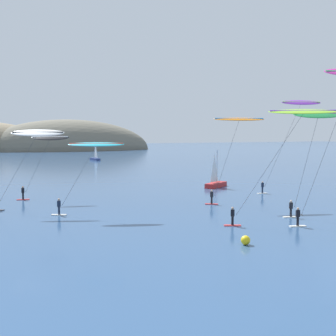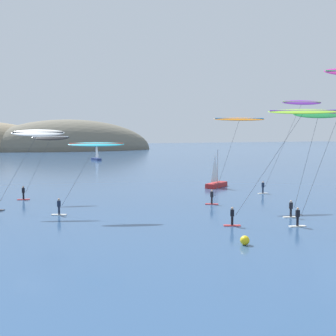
{
  "view_description": "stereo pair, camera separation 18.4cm",
  "coord_description": "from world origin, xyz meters",
  "px_view_note": "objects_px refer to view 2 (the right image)",
  "views": [
    {
      "loc": [
        -21.69,
        -15.11,
        8.27
      ],
      "look_at": [
        -2.53,
        25.34,
        4.54
      ],
      "focal_mm": 45.0,
      "sensor_mm": 36.0,
      "label": 1
    },
    {
      "loc": [
        -21.52,
        -15.19,
        8.27
      ],
      "look_at": [
        -2.53,
        25.34,
        4.54
      ],
      "focal_mm": 45.0,
      "sensor_mm": 36.0,
      "label": 2
    }
  ],
  "objects_px": {
    "kitesurfer_black": "(48,142)",
    "kitesurfer_lime": "(299,118)",
    "kitesurfer_purple": "(298,110)",
    "kitesurfer_green": "(316,122)",
    "kitesurfer_orange": "(237,126)",
    "kitesurfer_cyan": "(93,150)",
    "sailboat_near": "(217,183)",
    "kitesurfer_white": "(35,138)",
    "sailboat_far": "(96,158)",
    "marker_buoy": "(245,240)"
  },
  "relations": [
    {
      "from": "sailboat_far",
      "to": "kitesurfer_white",
      "type": "bearing_deg",
      "value": -109.73
    },
    {
      "from": "kitesurfer_green",
      "to": "kitesurfer_black",
      "type": "bearing_deg",
      "value": 132.99
    },
    {
      "from": "kitesurfer_purple",
      "to": "kitesurfer_black",
      "type": "distance_m",
      "value": 33.32
    },
    {
      "from": "kitesurfer_white",
      "to": "kitesurfer_orange",
      "type": "distance_m",
      "value": 22.57
    },
    {
      "from": "kitesurfer_purple",
      "to": "kitesurfer_green",
      "type": "relative_size",
      "value": 1.21
    },
    {
      "from": "kitesurfer_purple",
      "to": "kitesurfer_green",
      "type": "xyz_separation_m",
      "value": [
        -10.32,
        -13.86,
        -2.08
      ]
    },
    {
      "from": "kitesurfer_purple",
      "to": "marker_buoy",
      "type": "relative_size",
      "value": 18.31
    },
    {
      "from": "kitesurfer_cyan",
      "to": "marker_buoy",
      "type": "height_order",
      "value": "kitesurfer_cyan"
    },
    {
      "from": "sailboat_far",
      "to": "kitesurfer_lime",
      "type": "distance_m",
      "value": 97.96
    },
    {
      "from": "sailboat_near",
      "to": "kitesurfer_white",
      "type": "distance_m",
      "value": 29.98
    },
    {
      "from": "sailboat_near",
      "to": "marker_buoy",
      "type": "distance_m",
      "value": 33.65
    },
    {
      "from": "kitesurfer_orange",
      "to": "kitesurfer_lime",
      "type": "height_order",
      "value": "kitesurfer_lime"
    },
    {
      "from": "kitesurfer_purple",
      "to": "kitesurfer_black",
      "type": "height_order",
      "value": "kitesurfer_purple"
    },
    {
      "from": "marker_buoy",
      "to": "sailboat_near",
      "type": "bearing_deg",
      "value": 61.65
    },
    {
      "from": "kitesurfer_green",
      "to": "kitesurfer_cyan",
      "type": "bearing_deg",
      "value": 150.59
    },
    {
      "from": "sailboat_near",
      "to": "kitesurfer_green",
      "type": "height_order",
      "value": "kitesurfer_green"
    },
    {
      "from": "sailboat_near",
      "to": "kitesurfer_lime",
      "type": "relative_size",
      "value": 0.55
    },
    {
      "from": "kitesurfer_cyan",
      "to": "kitesurfer_green",
      "type": "height_order",
      "value": "kitesurfer_green"
    },
    {
      "from": "sailboat_far",
      "to": "kitesurfer_orange",
      "type": "height_order",
      "value": "kitesurfer_orange"
    },
    {
      "from": "sailboat_near",
      "to": "kitesurfer_cyan",
      "type": "relative_size",
      "value": 0.77
    },
    {
      "from": "sailboat_far",
      "to": "kitesurfer_cyan",
      "type": "xyz_separation_m",
      "value": [
        -23.17,
        -83.58,
        5.96
      ]
    },
    {
      "from": "kitesurfer_white",
      "to": "kitesurfer_lime",
      "type": "height_order",
      "value": "kitesurfer_lime"
    },
    {
      "from": "kitesurfer_purple",
      "to": "kitesurfer_lime",
      "type": "bearing_deg",
      "value": -132.03
    },
    {
      "from": "sailboat_near",
      "to": "kitesurfer_lime",
      "type": "height_order",
      "value": "kitesurfer_lime"
    },
    {
      "from": "kitesurfer_black",
      "to": "marker_buoy",
      "type": "relative_size",
      "value": 11.66
    },
    {
      "from": "kitesurfer_green",
      "to": "kitesurfer_orange",
      "type": "xyz_separation_m",
      "value": [
        -2.24,
        10.02,
        -0.23
      ]
    },
    {
      "from": "sailboat_near",
      "to": "kitesurfer_lime",
      "type": "distance_m",
      "value": 29.72
    },
    {
      "from": "kitesurfer_white",
      "to": "kitesurfer_cyan",
      "type": "bearing_deg",
      "value": -46.25
    },
    {
      "from": "kitesurfer_purple",
      "to": "marker_buoy",
      "type": "distance_m",
      "value": 31.53
    },
    {
      "from": "sailboat_far",
      "to": "kitesurfer_lime",
      "type": "height_order",
      "value": "kitesurfer_lime"
    },
    {
      "from": "kitesurfer_white",
      "to": "kitesurfer_green",
      "type": "xyz_separation_m",
      "value": [
        23.98,
        -15.9,
        1.63
      ]
    },
    {
      "from": "kitesurfer_purple",
      "to": "marker_buoy",
      "type": "bearing_deg",
      "value": -139.14
    },
    {
      "from": "kitesurfer_black",
      "to": "kitesurfer_lime",
      "type": "height_order",
      "value": "kitesurfer_lime"
    },
    {
      "from": "kitesurfer_green",
      "to": "kitesurfer_white",
      "type": "bearing_deg",
      "value": 146.46
    },
    {
      "from": "sailboat_near",
      "to": "sailboat_far",
      "type": "xyz_separation_m",
      "value": [
        0.18,
        70.15,
        0.0
      ]
    },
    {
      "from": "sailboat_near",
      "to": "marker_buoy",
      "type": "relative_size",
      "value": 8.14
    },
    {
      "from": "sailboat_near",
      "to": "kitesurfer_cyan",
      "type": "bearing_deg",
      "value": -149.71
    },
    {
      "from": "marker_buoy",
      "to": "kitesurfer_cyan",
      "type": "bearing_deg",
      "value": 113.43
    },
    {
      "from": "kitesurfer_cyan",
      "to": "marker_buoy",
      "type": "distance_m",
      "value": 18.71
    },
    {
      "from": "kitesurfer_black",
      "to": "kitesurfer_green",
      "type": "relative_size",
      "value": 0.77
    },
    {
      "from": "sailboat_far",
      "to": "kitesurfer_cyan",
      "type": "distance_m",
      "value": 86.94
    },
    {
      "from": "kitesurfer_cyan",
      "to": "kitesurfer_lime",
      "type": "height_order",
      "value": "kitesurfer_lime"
    },
    {
      "from": "sailboat_near",
      "to": "kitesurfer_black",
      "type": "height_order",
      "value": "kitesurfer_black"
    },
    {
      "from": "kitesurfer_cyan",
      "to": "kitesurfer_green",
      "type": "bearing_deg",
      "value": -29.41
    },
    {
      "from": "sailboat_near",
      "to": "kitesurfer_orange",
      "type": "height_order",
      "value": "kitesurfer_orange"
    },
    {
      "from": "sailboat_far",
      "to": "kitesurfer_white",
      "type": "height_order",
      "value": "kitesurfer_white"
    },
    {
      "from": "kitesurfer_purple",
      "to": "kitesurfer_black",
      "type": "xyz_separation_m",
      "value": [
        -31.75,
        9.13,
        -4.31
      ]
    },
    {
      "from": "sailboat_near",
      "to": "sailboat_far",
      "type": "bearing_deg",
      "value": 89.85
    },
    {
      "from": "kitesurfer_purple",
      "to": "kitesurfer_lime",
      "type": "xyz_separation_m",
      "value": [
        -15.06,
        -16.7,
        -1.89
      ]
    },
    {
      "from": "sailboat_far",
      "to": "kitesurfer_white",
      "type": "relative_size",
      "value": 0.68
    }
  ]
}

